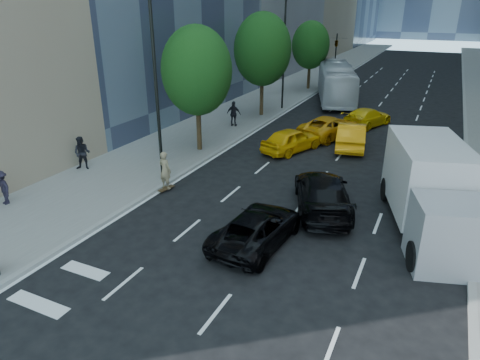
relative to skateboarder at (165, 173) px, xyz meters
The scene contains 20 objects.
ground 6.42m from the skateboarder, 28.18° to the right, with size 160.00×160.00×0.00m, color black.
sidewalk_left 27.23m from the skateboarder, 97.18° to the left, with size 6.00×120.00×0.15m, color slate.
lamp_near 5.01m from the skateboarder, 125.84° to the left, with size 2.13×0.22×10.00m.
lamp_far 19.62m from the skateboarder, 92.18° to the left, with size 2.13×0.22×10.00m.
tree_near 7.40m from the skateboarder, 104.93° to the left, with size 4.20×4.20×7.46m.
tree_mid 16.66m from the skateboarder, 95.71° to the left, with size 4.50×4.50×7.99m.
tree_far 29.28m from the skateboarder, 93.16° to the left, with size 3.90×3.90×6.92m.
traffic_signal 37.15m from the skateboarder, 91.24° to the left, with size 2.48×0.53×5.20m.
skateboarder is the anchor object (origin of this frame).
black_sedan_lincoln 6.67m from the skateboarder, 23.83° to the right, with size 2.20×4.78×1.33m, color black.
black_sedan_mercedes 7.67m from the skateboarder, ahead, with size 2.30×5.66×1.64m, color black.
taxi_a 9.23m from the skateboarder, 67.05° to the left, with size 1.77×4.40×1.50m, color #EDAC0C.
taxi_b 12.83m from the skateboarder, 57.99° to the left, with size 1.72×4.92×1.62m, color orange.
taxi_c 13.63m from the skateboarder, 68.71° to the left, with size 2.39×5.19×1.44m, color orange.
taxi_d 17.98m from the skateboarder, 67.78° to the left, with size 1.93×4.75×1.38m, color yellow.
city_bus 25.16m from the skateboarder, 84.80° to the left, with size 2.85×12.18×3.39m, color silver.
box_truck 12.03m from the skateboarder, ahead, with size 4.60×7.68×3.47m.
pedestrian_a 5.61m from the skateboarder, behind, with size 0.90×0.70×1.85m, color black.
pedestrian_b 12.04m from the skateboarder, 99.96° to the left, with size 1.09×0.45×1.86m, color black.
pedestrian_c 7.31m from the skateboarder, 140.00° to the right, with size 1.04×0.60×1.61m, color black.
Camera 1 is at (6.12, -13.05, 8.66)m, focal length 32.00 mm.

